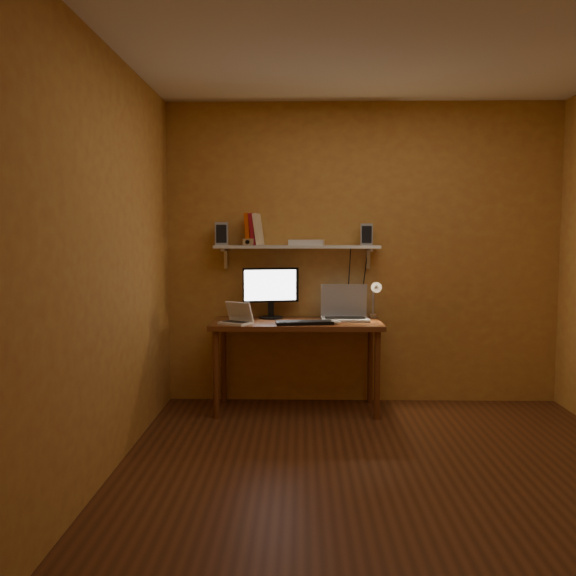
{
  "coord_description": "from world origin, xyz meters",
  "views": [
    {
      "loc": [
        -0.54,
        -3.71,
        1.46
      ],
      "look_at": [
        -0.64,
        1.18,
        1.04
      ],
      "focal_mm": 38.0,
      "sensor_mm": 36.0,
      "label": 1
    }
  ],
  "objects_px": {
    "wall_shelf": "(297,247)",
    "desk_lamp": "(375,295)",
    "mouse": "(335,322)",
    "desk": "(297,332)",
    "netbook": "(237,318)",
    "shelf_camera": "(248,242)",
    "speaker_left": "(222,234)",
    "speaker_right": "(367,234)",
    "router": "(307,242)",
    "monitor": "(271,290)",
    "laptop": "(344,310)",
    "keyboard": "(304,323)"
  },
  "relations": [
    {
      "from": "router",
      "to": "laptop",
      "type": "bearing_deg",
      "value": -12.49
    },
    {
      "from": "desk_lamp",
      "to": "router",
      "type": "height_order",
      "value": "router"
    },
    {
      "from": "shelf_camera",
      "to": "monitor",
      "type": "bearing_deg",
      "value": 16.2
    },
    {
      "from": "router",
      "to": "desk_lamp",
      "type": "bearing_deg",
      "value": -6.77
    },
    {
      "from": "monitor",
      "to": "router",
      "type": "xyz_separation_m",
      "value": [
        0.3,
        0.02,
        0.4
      ]
    },
    {
      "from": "wall_shelf",
      "to": "netbook",
      "type": "distance_m",
      "value": 0.81
    },
    {
      "from": "monitor",
      "to": "wall_shelf",
      "type": "bearing_deg",
      "value": -7.94
    },
    {
      "from": "speaker_right",
      "to": "mouse",
      "type": "bearing_deg",
      "value": -124.17
    },
    {
      "from": "netbook",
      "to": "shelf_camera",
      "type": "bearing_deg",
      "value": 107.38
    },
    {
      "from": "desk_lamp",
      "to": "keyboard",
      "type": "bearing_deg",
      "value": -154.24
    },
    {
      "from": "shelf_camera",
      "to": "desk",
      "type": "bearing_deg",
      "value": -16.71
    },
    {
      "from": "monitor",
      "to": "speaker_right",
      "type": "relative_size",
      "value": 2.59
    },
    {
      "from": "speaker_left",
      "to": "speaker_right",
      "type": "height_order",
      "value": "speaker_left"
    },
    {
      "from": "wall_shelf",
      "to": "laptop",
      "type": "distance_m",
      "value": 0.67
    },
    {
      "from": "wall_shelf",
      "to": "router",
      "type": "xyz_separation_m",
      "value": [
        0.08,
        0.0,
        0.04
      ]
    },
    {
      "from": "monitor",
      "to": "keyboard",
      "type": "xyz_separation_m",
      "value": [
        0.29,
        -0.34,
        -0.23
      ]
    },
    {
      "from": "netbook",
      "to": "speaker_left",
      "type": "xyz_separation_m",
      "value": [
        -0.16,
        0.34,
        0.67
      ]
    },
    {
      "from": "wall_shelf",
      "to": "netbook",
      "type": "height_order",
      "value": "wall_shelf"
    },
    {
      "from": "wall_shelf",
      "to": "speaker_right",
      "type": "bearing_deg",
      "value": -0.68
    },
    {
      "from": "shelf_camera",
      "to": "mouse",
      "type": "bearing_deg",
      "value": -20.8
    },
    {
      "from": "monitor",
      "to": "shelf_camera",
      "type": "distance_m",
      "value": 0.45
    },
    {
      "from": "shelf_camera",
      "to": "router",
      "type": "relative_size",
      "value": 0.34
    },
    {
      "from": "wall_shelf",
      "to": "desk_lamp",
      "type": "height_order",
      "value": "wall_shelf"
    },
    {
      "from": "wall_shelf",
      "to": "mouse",
      "type": "xyz_separation_m",
      "value": [
        0.31,
        -0.34,
        -0.59
      ]
    },
    {
      "from": "netbook",
      "to": "mouse",
      "type": "distance_m",
      "value": 0.79
    },
    {
      "from": "mouse",
      "to": "desk_lamp",
      "type": "relative_size",
      "value": 0.24
    },
    {
      "from": "laptop",
      "to": "shelf_camera",
      "type": "xyz_separation_m",
      "value": [
        -0.81,
        -0.0,
        0.58
      ]
    },
    {
      "from": "mouse",
      "to": "shelf_camera",
      "type": "relative_size",
      "value": 0.9
    },
    {
      "from": "desk",
      "to": "monitor",
      "type": "relative_size",
      "value": 2.95
    },
    {
      "from": "mouse",
      "to": "desk_lamp",
      "type": "bearing_deg",
      "value": 40.78
    },
    {
      "from": "wall_shelf",
      "to": "mouse",
      "type": "relative_size",
      "value": 15.8
    },
    {
      "from": "desk",
      "to": "shelf_camera",
      "type": "bearing_deg",
      "value": 163.29
    },
    {
      "from": "monitor",
      "to": "router",
      "type": "relative_size",
      "value": 1.65
    },
    {
      "from": "monitor",
      "to": "mouse",
      "type": "xyz_separation_m",
      "value": [
        0.53,
        -0.33,
        -0.23
      ]
    },
    {
      "from": "netbook",
      "to": "desk",
      "type": "bearing_deg",
      "value": 49.4
    },
    {
      "from": "laptop",
      "to": "mouse",
      "type": "distance_m",
      "value": 0.3
    },
    {
      "from": "wall_shelf",
      "to": "shelf_camera",
      "type": "distance_m",
      "value": 0.42
    },
    {
      "from": "desk",
      "to": "mouse",
      "type": "bearing_deg",
      "value": -25.85
    },
    {
      "from": "wall_shelf",
      "to": "router",
      "type": "height_order",
      "value": "router"
    },
    {
      "from": "desk",
      "to": "netbook",
      "type": "relative_size",
      "value": 4.76
    },
    {
      "from": "wall_shelf",
      "to": "speaker_right",
      "type": "height_order",
      "value": "speaker_right"
    },
    {
      "from": "monitor",
      "to": "speaker_left",
      "type": "xyz_separation_m",
      "value": [
        -0.42,
        0.01,
        0.48
      ]
    },
    {
      "from": "desk_lamp",
      "to": "router",
      "type": "relative_size",
      "value": 1.3
    },
    {
      "from": "mouse",
      "to": "router",
      "type": "height_order",
      "value": "router"
    },
    {
      "from": "mouse",
      "to": "router",
      "type": "xyz_separation_m",
      "value": [
        -0.23,
        0.34,
        0.63
      ]
    },
    {
      "from": "laptop",
      "to": "shelf_camera",
      "type": "relative_size",
      "value": 4.03
    },
    {
      "from": "speaker_right",
      "to": "wall_shelf",
      "type": "bearing_deg",
      "value": -175.08
    },
    {
      "from": "desk",
      "to": "desk_lamp",
      "type": "relative_size",
      "value": 3.73
    },
    {
      "from": "wall_shelf",
      "to": "netbook",
      "type": "bearing_deg",
      "value": -143.65
    },
    {
      "from": "speaker_left",
      "to": "mouse",
      "type": "bearing_deg",
      "value": -24.43
    }
  ]
}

